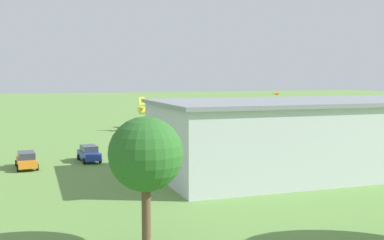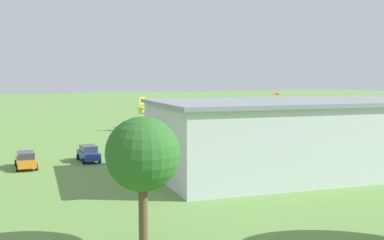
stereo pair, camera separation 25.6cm
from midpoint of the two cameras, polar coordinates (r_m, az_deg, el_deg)
name	(u,v)px [view 1 (the left image)]	position (r m, az deg, el deg)	size (l,w,h in m)	color
ground_plane	(154,132)	(78.64, -4.69, -1.42)	(400.00, 400.00, 0.00)	#608C42
hangar	(308,136)	(46.46, 13.61, -1.85)	(29.44, 14.87, 6.91)	silver
biplane	(157,108)	(81.03, -4.33, 1.48)	(7.10, 9.44, 3.82)	yellow
car_yellow	(143,150)	(53.79, -6.05, -3.62)	(2.11, 3.96, 1.61)	gold
car_blue	(89,153)	(52.07, -12.46, -3.94)	(2.21, 4.38, 1.74)	#23389E
car_orange	(26,160)	(49.95, -19.49, -4.56)	(2.18, 4.62, 1.64)	orange
person_at_fence_line	(172,145)	(57.29, -2.61, -3.06)	(0.49, 0.49, 1.65)	#3F3F47
person_by_parked_cars	(129,146)	(56.67, -7.79, -3.17)	(0.47, 0.47, 1.70)	beige
person_watching_takeoff	(205,142)	(60.08, 1.50, -2.63)	(0.47, 0.47, 1.73)	#B23333
tree_at_field_edge	(146,155)	(25.08, -5.89, -4.20)	(3.99, 3.99, 7.01)	brown
windsock	(275,96)	(89.60, 9.93, 2.86)	(1.42, 0.64, 6.25)	silver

